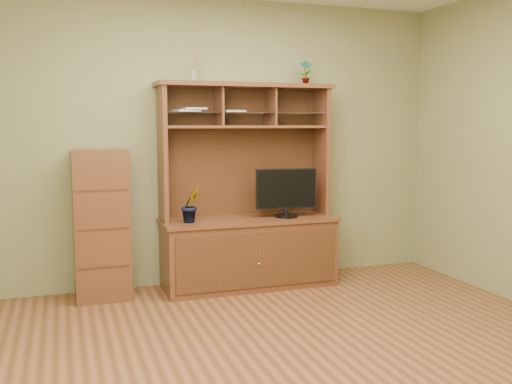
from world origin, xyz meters
name	(u,v)px	position (x,y,z in m)	size (l,w,h in m)	color
room	(299,152)	(0.00, 0.00, 1.35)	(4.54, 4.04, 2.74)	#563318
media_hutch	(248,231)	(0.22, 1.73, 0.52)	(1.66, 0.61, 1.90)	#4F2816
monitor	(286,192)	(0.58, 1.65, 0.89)	(0.58, 0.22, 0.46)	black
orchid_plant	(191,205)	(-0.34, 1.65, 0.81)	(0.17, 0.14, 0.32)	#355D1F
top_plant	(305,72)	(0.83, 1.80, 2.02)	(0.13, 0.08, 0.24)	#2E6122
reed_diffuser	(193,69)	(-0.26, 1.80, 2.02)	(0.06, 0.06, 0.29)	silver
magazines	(204,110)	(-0.17, 1.81, 1.65)	(0.68, 0.21, 0.04)	#BBBBC0
side_cabinet	(102,225)	(-1.11, 1.77, 0.65)	(0.47, 0.43, 1.31)	#4F2816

